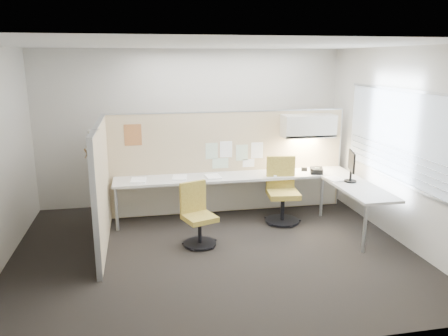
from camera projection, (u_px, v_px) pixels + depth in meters
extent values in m
cube|color=black|center=(213.00, 251.00, 6.15)|extent=(5.50, 4.50, 0.01)
cube|color=white|center=(212.00, 44.00, 5.47)|extent=(5.50, 4.50, 0.01)
cube|color=beige|center=(192.00, 128.00, 7.95)|extent=(5.50, 0.02, 2.80)
cube|color=beige|center=(257.00, 209.00, 3.67)|extent=(5.50, 0.02, 2.80)
cube|color=beige|center=(399.00, 146.00, 6.33)|extent=(0.02, 4.50, 2.80)
cube|color=#93A0AB|center=(399.00, 136.00, 6.29)|extent=(0.01, 2.80, 1.30)
cube|color=tan|center=(228.00, 163.00, 7.57)|extent=(4.10, 0.06, 1.75)
cube|color=tan|center=(102.00, 187.00, 6.13)|extent=(0.06, 2.20, 1.75)
cube|color=beige|center=(235.00, 177.00, 7.30)|extent=(4.00, 0.60, 0.04)
cube|color=beige|center=(359.00, 188.00, 6.63)|extent=(0.60, 1.47, 0.04)
cube|color=beige|center=(232.00, 193.00, 7.65)|extent=(3.90, 0.02, 0.64)
cylinder|color=#A5A8AA|center=(117.00, 210.00, 6.79)|extent=(0.05, 0.05, 0.69)
cylinder|color=#A5A8AA|center=(365.00, 229.00, 6.02)|extent=(0.05, 0.05, 0.69)
cylinder|color=#A5A8AA|center=(322.00, 197.00, 7.42)|extent=(0.05, 0.05, 0.69)
cube|color=beige|center=(308.00, 126.00, 7.46)|extent=(0.90, 0.36, 0.38)
cube|color=#FFEABF|center=(308.00, 138.00, 7.51)|extent=(0.60, 0.06, 0.02)
cube|color=#8CBF8C|center=(212.00, 151.00, 7.42)|extent=(0.21, 0.00, 0.28)
cube|color=white|center=(226.00, 149.00, 7.46)|extent=(0.21, 0.00, 0.28)
cube|color=#8CBF8C|center=(242.00, 153.00, 7.53)|extent=(0.21, 0.00, 0.28)
cube|color=white|center=(257.00, 150.00, 7.58)|extent=(0.21, 0.00, 0.28)
cube|color=#8CBF8C|center=(220.00, 163.00, 7.50)|extent=(0.28, 0.00, 0.18)
cube|color=white|center=(249.00, 163.00, 7.60)|extent=(0.21, 0.00, 0.14)
cube|color=orange|center=(133.00, 135.00, 7.10)|extent=(0.28, 0.00, 0.35)
cylinder|color=black|center=(200.00, 243.00, 6.32)|extent=(0.47, 0.47, 0.03)
cylinder|color=black|center=(200.00, 232.00, 6.28)|extent=(0.05, 0.05, 0.36)
cube|color=gold|center=(200.00, 218.00, 6.23)|extent=(0.54, 0.54, 0.07)
cube|color=gold|center=(193.00, 197.00, 6.33)|extent=(0.40, 0.19, 0.46)
cylinder|color=black|center=(282.00, 221.00, 7.20)|extent=(0.56, 0.56, 0.03)
cylinder|color=black|center=(283.00, 208.00, 7.14)|extent=(0.06, 0.06, 0.43)
cube|color=gold|center=(283.00, 194.00, 7.08)|extent=(0.54, 0.54, 0.09)
cube|color=gold|center=(281.00, 172.00, 7.24)|extent=(0.47, 0.11, 0.53)
cylinder|color=black|center=(350.00, 181.00, 6.91)|extent=(0.19, 0.19, 0.02)
cylinder|color=black|center=(351.00, 176.00, 6.89)|extent=(0.04, 0.04, 0.17)
cube|color=black|center=(352.00, 161.00, 6.83)|extent=(0.17, 0.45, 0.31)
cube|color=black|center=(352.00, 161.00, 6.83)|extent=(0.13, 0.40, 0.27)
cube|color=black|center=(316.00, 171.00, 7.39)|extent=(0.25, 0.24, 0.12)
cylinder|color=black|center=(311.00, 169.00, 7.39)|extent=(0.08, 0.17, 0.04)
cube|color=black|center=(287.00, 170.00, 7.56)|extent=(0.15, 0.08, 0.05)
cube|color=black|center=(304.00, 169.00, 7.58)|extent=(0.11, 0.09, 0.06)
cube|color=silver|center=(94.00, 130.00, 5.39)|extent=(0.14, 0.02, 0.02)
cylinder|color=silver|center=(88.00, 137.00, 5.39)|extent=(0.02, 0.02, 0.14)
cube|color=#AD7F4C|center=(89.00, 147.00, 5.43)|extent=(0.02, 0.46, 0.12)
cube|color=#AD7F4C|center=(87.00, 150.00, 5.46)|extent=(0.02, 0.46, 0.12)
cube|color=#B1B0BB|center=(92.00, 198.00, 5.54)|extent=(0.01, 0.07, 1.14)
cube|color=white|center=(138.00, 181.00, 6.93)|extent=(0.26, 0.32, 0.03)
cube|color=white|center=(180.00, 178.00, 7.12)|extent=(0.27, 0.33, 0.02)
cube|color=white|center=(213.00, 177.00, 7.14)|extent=(0.25, 0.31, 0.03)
cube|color=white|center=(277.00, 173.00, 7.37)|extent=(0.26, 0.32, 0.02)
cube|color=white|center=(334.00, 179.00, 7.05)|extent=(0.27, 0.33, 0.02)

